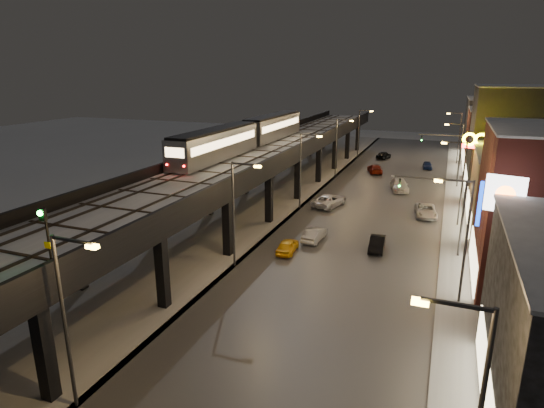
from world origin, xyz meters
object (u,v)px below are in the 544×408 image
(car_far_white, at_px, (384,155))
(car_onc_white, at_px, (399,185))
(subway_train, at_px, (248,134))
(car_mid_dark, at_px, (375,169))
(car_onc_dark, at_px, (426,211))
(car_mid_silver, at_px, (329,201))
(car_taxi, at_px, (287,246))
(car_near_white, at_px, (314,235))
(rail_signal, at_px, (45,227))
(car_onc_silver, at_px, (377,244))
(sign_citgo, at_px, (502,217))
(car_onc_red, at_px, (427,165))

(car_far_white, xyz_separation_m, car_onc_white, (5.35, -23.12, 0.07))
(subway_train, bearing_deg, car_mid_dark, 57.31)
(car_mid_dark, height_order, car_onc_dark, car_mid_dark)
(car_far_white, bearing_deg, car_mid_silver, 101.36)
(subway_train, height_order, car_onc_white, subway_train)
(car_onc_white, bearing_deg, subway_train, -162.34)
(car_taxi, bearing_deg, car_near_white, -115.33)
(rail_signal, bearing_deg, car_mid_dark, 83.40)
(car_taxi, bearing_deg, car_onc_silver, -159.26)
(sign_citgo, bearing_deg, car_far_white, 103.90)
(car_onc_silver, relative_size, car_onc_white, 0.71)
(car_onc_red, bearing_deg, car_mid_silver, -115.27)
(sign_citgo, bearing_deg, car_onc_white, 104.48)
(car_onc_dark, bearing_deg, sign_citgo, -86.23)
(rail_signal, distance_m, car_onc_silver, 28.92)
(car_onc_white, bearing_deg, car_far_white, 90.79)
(car_mid_dark, distance_m, sign_citgo, 47.40)
(car_near_white, height_order, car_onc_white, car_onc_white)
(car_far_white, height_order, car_onc_red, car_far_white)
(car_mid_dark, bearing_deg, car_onc_dark, 95.39)
(car_taxi, xyz_separation_m, car_onc_white, (7.03, 26.67, 0.15))
(rail_signal, relative_size, car_mid_dark, 0.67)
(subway_train, distance_m, rail_signal, 38.29)
(car_mid_dark, relative_size, car_far_white, 1.16)
(car_onc_dark, relative_size, sign_citgo, 0.47)
(car_onc_dark, bearing_deg, car_far_white, 97.64)
(car_onc_silver, bearing_deg, car_onc_white, 87.62)
(car_far_white, height_order, car_onc_silver, car_far_white)
(car_mid_silver, relative_size, car_far_white, 1.32)
(sign_citgo, bearing_deg, car_mid_dark, 107.20)
(car_onc_white, bearing_deg, car_mid_silver, -135.29)
(car_onc_silver, relative_size, car_onc_red, 1.06)
(car_mid_silver, xyz_separation_m, car_far_white, (1.79, 34.09, -0.05))
(subway_train, relative_size, car_mid_dark, 7.09)
(sign_citgo, bearing_deg, car_onc_dark, 101.61)
(car_near_white, height_order, car_onc_dark, car_onc_dark)
(car_taxi, bearing_deg, car_onc_white, -108.80)
(car_mid_silver, distance_m, car_mid_dark, 21.19)
(car_onc_dark, bearing_deg, car_mid_dark, 105.30)
(car_mid_silver, xyz_separation_m, car_onc_silver, (7.63, -12.23, -0.13))
(rail_signal, xyz_separation_m, car_taxi, (4.61, 21.45, -8.26))
(car_mid_dark, bearing_deg, sign_citgo, 89.46)
(car_near_white, bearing_deg, car_mid_silver, -79.16)
(car_onc_silver, bearing_deg, car_taxi, -158.81)
(car_far_white, xyz_separation_m, car_onc_red, (8.19, -6.46, -0.10))
(car_mid_silver, bearing_deg, car_onc_dark, -165.85)
(car_near_white, xyz_separation_m, car_mid_dark, (0.66, 33.02, 0.04))
(car_near_white, bearing_deg, car_onc_dark, -125.50)
(subway_train, height_order, rail_signal, subway_train)
(rail_signal, xyz_separation_m, car_mid_silver, (4.50, 37.15, -8.13))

